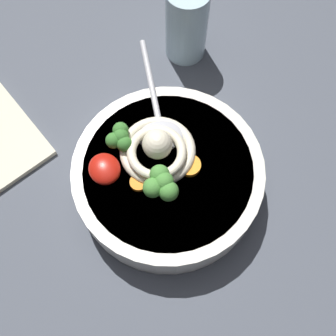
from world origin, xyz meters
The scene contains 10 objects.
table_slab centered at (0.00, 0.00, 1.47)cm, with size 133.39×133.39×2.93cm, color #474C56.
soup_bowl centered at (3.00, 1.70, 5.86)cm, with size 23.96×23.96×5.67cm.
noodle_pile centered at (0.73, 1.40, 9.90)cm, with size 10.38×10.17×4.17cm.
soup_spoon centered at (-2.35, 3.28, 9.40)cm, with size 17.46×8.11×1.60cm.
chili_sauce_dollop centered at (0.19, -5.33, 9.55)cm, with size 4.23×3.81×1.90cm, color #B2190F.
broccoli_floret_rear centered at (5.32, -0.42, 10.90)cm, with size 4.63×3.99×3.66cm.
broccoli_floret_near_spoon centered at (-2.47, -2.06, 10.52)cm, with size 3.87×3.33×3.06cm.
carrot_slice_center centered at (4.02, 4.11, 8.95)cm, with size 2.83×2.83×0.70cm, color orange.
carrot_slice_beside_noodles centered at (3.24, -2.37, 8.93)cm, with size 2.15×2.15×0.66cm, color orange.
drinking_glass centered at (-16.01, 14.43, 8.76)cm, with size 6.21×6.21×11.66cm, color silver.
Camera 1 is at (20.91, -7.45, 54.79)cm, focal length 43.92 mm.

